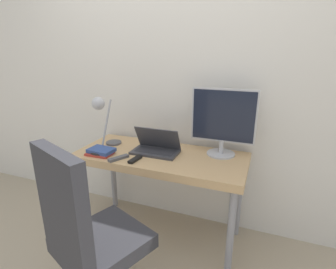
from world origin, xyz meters
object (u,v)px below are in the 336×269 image
object	(u,v)px
office_chair	(87,232)
book_stack	(101,152)
game_controller	(99,153)
desk_lamp	(102,114)
laptop	(156,147)
monitor	(223,120)

from	to	relation	value
office_chair	book_stack	size ratio (longest dim) A/B	5.27
book_stack	game_controller	distance (m)	0.02
desk_lamp	office_chair	bearing A→B (deg)	-63.24
desk_lamp	book_stack	world-z (taller)	desk_lamp
laptop	desk_lamp	distance (m)	0.50
monitor	game_controller	bearing A→B (deg)	-157.57
laptop	desk_lamp	xyz separation A→B (m)	(-0.43, -0.08, 0.25)
monitor	office_chair	distance (m)	1.20
laptop	office_chair	bearing A→B (deg)	-93.20
book_stack	desk_lamp	bearing A→B (deg)	108.59
monitor	book_stack	bearing A→B (deg)	-158.85
office_chair	desk_lamp	bearing A→B (deg)	116.76
office_chair	game_controller	bearing A→B (deg)	119.26
monitor	laptop	bearing A→B (deg)	-163.30
book_stack	game_controller	size ratio (longest dim) A/B	1.48
monitor	desk_lamp	size ratio (longest dim) A/B	1.17
laptop	book_stack	distance (m)	0.43
laptop	game_controller	size ratio (longest dim) A/B	2.61
laptop	office_chair	xyz separation A→B (m)	(-0.05, -0.83, -0.20)
laptop	monitor	bearing A→B (deg)	16.70
laptop	monitor	world-z (taller)	monitor
laptop	game_controller	world-z (taller)	laptop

